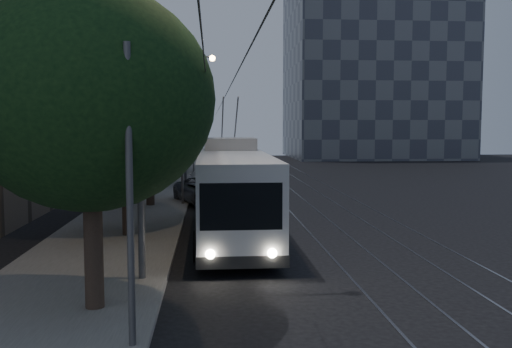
{
  "coord_description": "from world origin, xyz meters",
  "views": [
    {
      "loc": [
        -3.74,
        -20.97,
        4.46
      ],
      "look_at": [
        -1.86,
        2.89,
        2.36
      ],
      "focal_mm": 40.0,
      "sensor_mm": 36.0,
      "label": 1
    }
  ],
  "objects_px": {
    "pickup_silver": "(207,191)",
    "car_white_a": "(211,180)",
    "streetlamp_near": "(154,39)",
    "streetlamp_far": "(190,104)",
    "car_white_c": "(224,171)",
    "trolleybus": "(233,192)",
    "car_white_d": "(209,165)",
    "car_white_b": "(204,177)"
  },
  "relations": [
    {
      "from": "car_white_c",
      "to": "streetlamp_far",
      "type": "bearing_deg",
      "value": -149.4
    },
    {
      "from": "streetlamp_near",
      "to": "streetlamp_far",
      "type": "xyz_separation_m",
      "value": [
        0.01,
        26.84,
        -0.84
      ]
    },
    {
      "from": "trolleybus",
      "to": "car_white_a",
      "type": "xyz_separation_m",
      "value": [
        -0.83,
        17.07,
        -1.15
      ]
    },
    {
      "from": "trolleybus",
      "to": "streetlamp_far",
      "type": "xyz_separation_m",
      "value": [
        -2.35,
        20.36,
        4.14
      ]
    },
    {
      "from": "car_white_b",
      "to": "streetlamp_near",
      "type": "relative_size",
      "value": 0.42
    },
    {
      "from": "trolleybus",
      "to": "pickup_silver",
      "type": "xyz_separation_m",
      "value": [
        -1.08,
        9.19,
        -1.02
      ]
    },
    {
      "from": "pickup_silver",
      "to": "car_white_a",
      "type": "bearing_deg",
      "value": 67.27
    },
    {
      "from": "pickup_silver",
      "to": "streetlamp_far",
      "type": "relative_size",
      "value": 0.55
    },
    {
      "from": "car_white_a",
      "to": "streetlamp_near",
      "type": "distance_m",
      "value": 24.38
    },
    {
      "from": "streetlamp_far",
      "to": "car_white_c",
      "type": "bearing_deg",
      "value": 52.92
    },
    {
      "from": "car_white_a",
      "to": "car_white_c",
      "type": "bearing_deg",
      "value": 87.03
    },
    {
      "from": "car_white_d",
      "to": "streetlamp_near",
      "type": "distance_m",
      "value": 37.48
    },
    {
      "from": "car_white_a",
      "to": "car_white_b",
      "type": "distance_m",
      "value": 1.17
    },
    {
      "from": "pickup_silver",
      "to": "car_white_d",
      "type": "distance_m",
      "value": 21.3
    },
    {
      "from": "car_white_d",
      "to": "streetlamp_far",
      "type": "xyz_separation_m",
      "value": [
        -1.34,
        -10.13,
        5.2
      ]
    },
    {
      "from": "car_white_b",
      "to": "pickup_silver",
      "type": "bearing_deg",
      "value": -79.96
    },
    {
      "from": "car_white_b",
      "to": "streetlamp_far",
      "type": "bearing_deg",
      "value": 122.08
    },
    {
      "from": "car_white_a",
      "to": "car_white_b",
      "type": "height_order",
      "value": "car_white_b"
    },
    {
      "from": "car_white_a",
      "to": "streetlamp_near",
      "type": "xyz_separation_m",
      "value": [
        -1.54,
        -23.55,
        6.14
      ]
    },
    {
      "from": "car_white_d",
      "to": "trolleybus",
      "type": "bearing_deg",
      "value": -91.44
    },
    {
      "from": "car_white_a",
      "to": "streetlamp_far",
      "type": "height_order",
      "value": "streetlamp_far"
    },
    {
      "from": "car_white_c",
      "to": "streetlamp_far",
      "type": "height_order",
      "value": "streetlamp_far"
    },
    {
      "from": "pickup_silver",
      "to": "streetlamp_far",
      "type": "distance_m",
      "value": 12.38
    },
    {
      "from": "trolleybus",
      "to": "streetlamp_near",
      "type": "bearing_deg",
      "value": -110.42
    },
    {
      "from": "car_white_c",
      "to": "car_white_d",
      "type": "distance_m",
      "value": 6.86
    },
    {
      "from": "pickup_silver",
      "to": "trolleybus",
      "type": "bearing_deg",
      "value": -104.2
    },
    {
      "from": "pickup_silver",
      "to": "streetlamp_near",
      "type": "height_order",
      "value": "streetlamp_near"
    },
    {
      "from": "car_white_a",
      "to": "car_white_d",
      "type": "distance_m",
      "value": 13.42
    },
    {
      "from": "car_white_c",
      "to": "streetlamp_near",
      "type": "relative_size",
      "value": 0.37
    },
    {
      "from": "car_white_c",
      "to": "streetlamp_near",
      "type": "bearing_deg",
      "value": -117.16
    },
    {
      "from": "car_white_d",
      "to": "streetlamp_near",
      "type": "bearing_deg",
      "value": -95.43
    },
    {
      "from": "trolleybus",
      "to": "car_white_b",
      "type": "bearing_deg",
      "value": 93.88
    },
    {
      "from": "trolleybus",
      "to": "car_white_a",
      "type": "bearing_deg",
      "value": 92.38
    },
    {
      "from": "car_white_b",
      "to": "car_white_d",
      "type": "relative_size",
      "value": 1.13
    },
    {
      "from": "trolleybus",
      "to": "car_white_c",
      "type": "relative_size",
      "value": 3.09
    },
    {
      "from": "car_white_d",
      "to": "streetlamp_far",
      "type": "distance_m",
      "value": 11.46
    },
    {
      "from": "trolleybus",
      "to": "pickup_silver",
      "type": "relative_size",
      "value": 2.4
    },
    {
      "from": "trolleybus",
      "to": "car_white_b",
      "type": "xyz_separation_m",
      "value": [
        -1.35,
        18.1,
        -1.08
      ]
    },
    {
      "from": "car_white_a",
      "to": "car_white_c",
      "type": "distance_m",
      "value": 6.75
    },
    {
      "from": "streetlamp_far",
      "to": "streetlamp_near",
      "type": "bearing_deg",
      "value": -90.03
    },
    {
      "from": "trolleybus",
      "to": "streetlamp_far",
      "type": "relative_size",
      "value": 1.32
    },
    {
      "from": "streetlamp_near",
      "to": "pickup_silver",
      "type": "bearing_deg",
      "value": 85.32
    }
  ]
}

